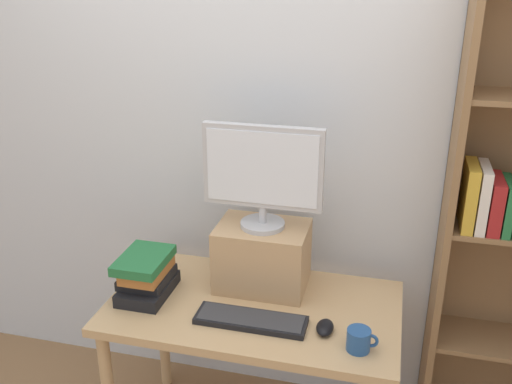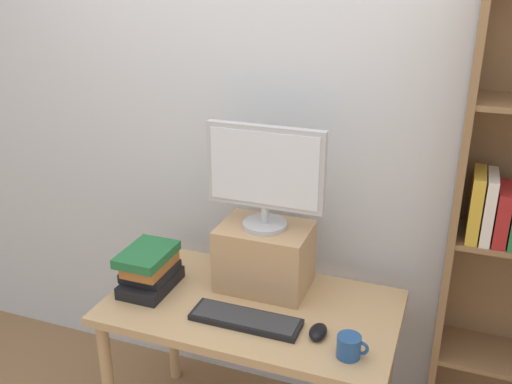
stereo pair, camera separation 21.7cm
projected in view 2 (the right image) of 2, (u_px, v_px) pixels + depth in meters
The scene contains 8 objects.
back_wall at pixel (289, 136), 2.48m from camera, with size 7.00×0.08×2.60m.
desk at pixel (252, 323), 2.32m from camera, with size 1.16×0.65×0.73m.
riser_box at pixel (264, 256), 2.37m from camera, with size 0.37×0.27×0.27m.
computer_monitor at pixel (264, 173), 2.23m from camera, with size 0.48×0.18×0.42m.
keyboard at pixel (246, 319), 2.17m from camera, with size 0.43×0.13×0.02m.
computer_mouse at pixel (318, 332), 2.08m from camera, with size 0.06×0.10×0.04m.
book_stack at pixel (150, 269), 2.37m from camera, with size 0.19×0.27×0.18m.
coffee_mug at pixel (349, 346), 1.97m from camera, with size 0.11×0.09×0.08m.
Camera 2 is at (0.70, -1.82, 2.00)m, focal length 40.00 mm.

